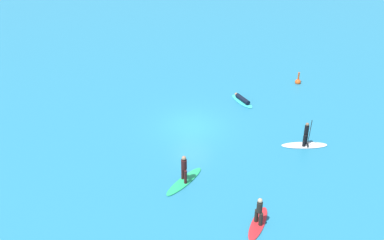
{
  "coord_description": "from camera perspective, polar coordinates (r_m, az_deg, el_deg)",
  "views": [
    {
      "loc": [
        15.25,
        -23.53,
        17.34
      ],
      "look_at": [
        0.0,
        0.0,
        0.5
      ],
      "focal_mm": 44.19,
      "sensor_mm": 36.0,
      "label": 1
    }
  ],
  "objects": [
    {
      "name": "surfer_on_white_board",
      "position": [
        31.57,
        13.5,
        -2.42
      ],
      "size": [
        2.92,
        2.35,
        2.16
      ],
      "rotation": [
        0.0,
        0.0,
        0.6
      ],
      "color": "white",
      "rests_on": "ground_plane"
    },
    {
      "name": "marker_buoy",
      "position": [
        39.7,
        12.67,
        4.56
      ],
      "size": [
        0.48,
        0.48,
        1.1
      ],
      "color": "#E55119",
      "rests_on": "ground_plane"
    },
    {
      "name": "ground_plane",
      "position": [
        32.97,
        0.0,
        -0.74
      ],
      "size": [
        120.0,
        120.0,
        0.0
      ],
      "primitive_type": "plane",
      "color": "teal",
      "rests_on": "ground"
    },
    {
      "name": "surfer_on_green_board",
      "position": [
        27.61,
        -0.96,
        -6.77
      ],
      "size": [
        0.89,
        3.25,
        1.84
      ],
      "rotation": [
        0.0,
        0.0,
        4.66
      ],
      "color": "#23B266",
      "rests_on": "ground_plane"
    },
    {
      "name": "surfer_on_red_board",
      "position": [
        25.17,
        8.03,
        -11.67
      ],
      "size": [
        1.16,
        2.8,
        1.72
      ],
      "rotation": [
        0.0,
        0.0,
        1.75
      ],
      "color": "red",
      "rests_on": "ground_plane"
    },
    {
      "name": "surfer_on_teal_board",
      "position": [
        36.16,
        6.07,
        2.44
      ],
      "size": [
        2.51,
        1.79,
        0.43
      ],
      "rotation": [
        0.0,
        0.0,
        2.67
      ],
      "color": "#33C6CC",
      "rests_on": "ground_plane"
    }
  ]
}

